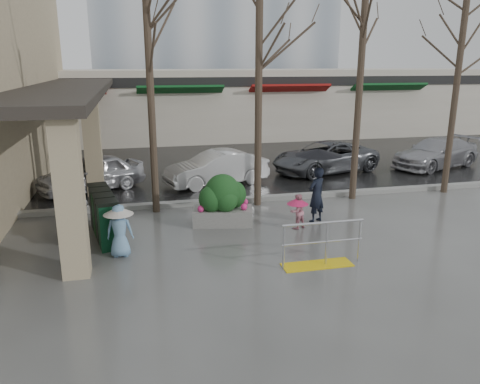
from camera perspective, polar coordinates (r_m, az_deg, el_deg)
name	(u,v)px	position (r m, az deg, el deg)	size (l,w,h in m)	color
ground	(248,250)	(11.45, 1.00, -7.09)	(120.00, 120.00, 0.00)	#51514F
street_asphalt	(171,129)	(32.65, -8.43, 7.60)	(120.00, 36.00, 0.01)	black
curb	(218,201)	(15.11, -2.65, -1.14)	(120.00, 0.30, 0.15)	gray
canopy_slab	(66,85)	(18.40, -20.41, 12.15)	(2.80, 18.00, 0.25)	#2D2823
pillar_front	(70,196)	(10.19, -20.02, -0.51)	(0.55, 0.55, 3.50)	tan
pillar_back	(93,144)	(16.52, -17.52, 5.56)	(0.55, 0.55, 3.50)	tan
storefront_row	(209,104)	(28.69, -3.83, 10.70)	(34.00, 6.74, 4.00)	beige
handrail	(320,249)	(10.66, 9.77, -6.91)	(1.90, 0.50, 1.03)	yellow
tree_west	(148,37)	(13.88, -11.18, 18.06)	(3.20, 3.20, 6.80)	#382B21
tree_midwest	(259,33)	(14.38, 2.36, 18.82)	(3.20, 3.20, 7.00)	#382B21
tree_mideast	(362,47)	(15.56, 14.68, 16.72)	(3.20, 3.20, 6.50)	#382B21
tree_east	(463,31)	(17.45, 25.55, 17.31)	(3.20, 3.20, 7.20)	#382B21
woman	(317,175)	(13.23, 9.42, 2.08)	(1.32, 1.32, 2.16)	black
child_pink	(297,208)	(12.82, 7.01, -2.01)	(0.59, 0.59, 0.97)	#CC7C8E
child_blue	(119,226)	(11.20, -14.50, -4.08)	(0.70, 0.70, 1.26)	#709EC7
planter	(223,200)	(13.05, -2.11, -1.03)	(1.78, 1.13, 1.44)	slate
news_boxes	(104,215)	(12.55, -16.28, -2.69)	(0.89, 2.25, 1.23)	#0D3B21
car_a	(91,173)	(17.29, -17.70, 2.17)	(1.49, 3.70, 1.26)	#BCBDC2
car_b	(217,168)	(17.32, -2.87, 2.92)	(1.33, 3.82, 1.26)	silver
car_c	(325,157)	(19.67, 10.31, 4.21)	(2.09, 4.53, 1.26)	#55585D
car_d	(436,153)	(21.98, 22.77, 4.42)	(1.77, 4.34, 1.26)	#A8A8AC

